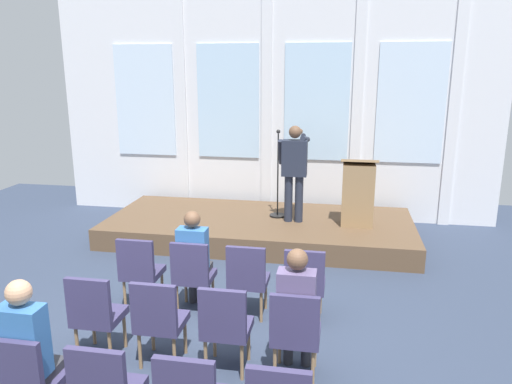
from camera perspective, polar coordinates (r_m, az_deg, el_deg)
The scene contains 18 objects.
ground_plane at distance 5.29m, azimuth -7.12°, elevation -19.42°, with size 13.87×13.87×0.00m, color #2D384C.
rear_partition at distance 9.63m, azimuth 2.19°, elevation 10.47°, with size 8.67×0.14×4.58m.
stage_platform at distance 8.65m, azimuth 0.43°, elevation -4.24°, with size 5.31×2.28×0.36m, color brown.
speaker at distance 8.23m, azimuth 4.52°, elevation 2.98°, with size 0.52×0.69×1.65m.
mic_stand at distance 8.62m, azimuth 2.55°, elevation -0.72°, with size 0.28×0.28×1.55m.
lectern at distance 8.26m, azimuth 11.87°, elevation -0.13°, with size 0.60×0.48×1.16m.
chair_r0_c0 at distance 6.24m, azimuth -13.47°, elevation -8.68°, with size 0.46×0.44×0.94m.
chair_r0_c1 at distance 6.01m, azimuth -7.44°, elevation -9.29°, with size 0.46×0.44×0.94m.
audience_r0_c1 at distance 6.02m, azimuth -7.26°, elevation -7.38°, with size 0.36×0.39×1.29m.
chair_r0_c2 at distance 5.86m, azimuth -0.99°, elevation -9.84°, with size 0.46×0.44×0.94m.
chair_r0_c3 at distance 5.78m, azimuth 5.75°, elevation -10.27°, with size 0.46×0.44×0.94m.
chair_r1_c0 at distance 5.33m, azimuth -18.35°, elevation -13.17°, with size 0.46×0.44×0.94m.
chair_r1_c1 at distance 5.06m, azimuth -11.35°, elevation -14.22°, with size 0.46×0.44×0.94m.
chair_r1_c2 at distance 4.88m, azimuth -3.62°, elevation -15.14°, with size 0.46×0.44×0.94m.
chair_r1_c3 at distance 4.78m, azimuth 4.64°, elevation -15.82°, with size 0.46×0.44×0.94m.
audience_r1_c3 at distance 4.75m, azimuth 4.79°, elevation -13.22°, with size 0.36×0.39×1.33m.
chair_r2_c0 at distance 4.52m, azimuth -25.41°, elevation -19.21°, with size 0.46×0.44×0.94m.
audience_r2_c0 at distance 4.46m, azimuth -25.12°, elevation -16.35°, with size 0.36×0.39×1.36m.
Camera 1 is at (1.38, -4.19, 2.93)m, focal length 34.08 mm.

